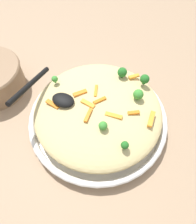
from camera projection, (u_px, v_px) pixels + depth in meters
name	position (u px, v px, depth m)	size (l,w,h in m)	color
ground_plane	(98.00, 122.00, 0.58)	(2.40, 2.40, 0.00)	#9E7F60
serving_bowl	(98.00, 119.00, 0.57)	(0.36, 0.36, 0.04)	white
pasta_mound	(98.00, 111.00, 0.53)	(0.32, 0.32, 0.06)	#D1BA7A
carrot_piece_0	(80.00, 93.00, 0.53)	(0.04, 0.01, 0.01)	orange
carrot_piece_1	(134.00, 76.00, 0.56)	(0.03, 0.01, 0.01)	orange
carrot_piece_2	(134.00, 113.00, 0.50)	(0.03, 0.01, 0.01)	orange
carrot_piece_3	(96.00, 91.00, 0.53)	(0.04, 0.01, 0.01)	orange
carrot_piece_4	(53.00, 104.00, 0.51)	(0.04, 0.01, 0.01)	orange
carrot_piece_5	(88.00, 115.00, 0.49)	(0.04, 0.01, 0.01)	orange
carrot_piece_6	(88.00, 104.00, 0.51)	(0.04, 0.01, 0.01)	orange
carrot_piece_7	(151.00, 119.00, 0.49)	(0.04, 0.01, 0.01)	orange
carrot_piece_8	(114.00, 116.00, 0.49)	(0.04, 0.01, 0.01)	orange
carrot_piece_9	(100.00, 101.00, 0.51)	(0.03, 0.01, 0.01)	orange
broccoli_floret_0	(122.00, 72.00, 0.55)	(0.03, 0.03, 0.03)	#205B1C
broccoli_floret_1	(55.00, 79.00, 0.54)	(0.02, 0.02, 0.02)	#377928
broccoli_floret_2	(103.00, 126.00, 0.47)	(0.02, 0.02, 0.02)	#377928
broccoli_floret_3	(138.00, 95.00, 0.51)	(0.03, 0.03, 0.03)	#377928
broccoli_floret_4	(125.00, 145.00, 0.45)	(0.02, 0.02, 0.02)	#205B1C
broccoli_floret_5	(145.00, 79.00, 0.54)	(0.02, 0.02, 0.03)	#205B1C
serving_spoon	(51.00, 94.00, 0.51)	(0.12, 0.16, 0.07)	black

